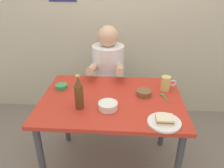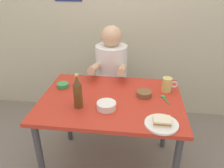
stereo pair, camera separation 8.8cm
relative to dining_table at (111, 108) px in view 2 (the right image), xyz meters
name	(u,v)px [view 2 (the right image)]	position (x,y,z in m)	size (l,w,h in m)	color
ground_plane	(111,167)	(0.00, 0.00, -0.65)	(6.00, 6.00, 0.00)	slate
wall_back	(123,5)	(0.00, 1.05, 0.65)	(4.40, 0.09, 2.60)	#BCB299
dining_table	(111,108)	(0.00, 0.00, 0.00)	(1.10, 0.80, 0.74)	#B72D1E
stool	(111,100)	(-0.08, 0.63, -0.30)	(0.34, 0.34, 0.45)	#4C4C51
person_seated	(111,65)	(-0.08, 0.62, 0.12)	(0.33, 0.56, 0.72)	white
plate_orange	(161,124)	(0.36, -0.30, 0.10)	(0.22, 0.22, 0.01)	silver
sandwich	(162,121)	(0.36, -0.30, 0.13)	(0.11, 0.09, 0.04)	beige
beer_mug	(167,85)	(0.44, 0.17, 0.15)	(0.13, 0.08, 0.12)	#D1BC66
beer_bottle	(78,93)	(-0.22, -0.15, 0.21)	(0.06, 0.06, 0.26)	#593819
condiment_bowl_brown	(144,94)	(0.25, 0.07, 0.12)	(0.12, 0.12, 0.04)	brown
dip_bowl_green	(63,85)	(-0.44, 0.14, 0.11)	(0.10, 0.10, 0.03)	#388C4C
rice_bowl_white	(106,105)	(-0.02, -0.15, 0.12)	(0.14, 0.14, 0.05)	silver
spoon	(164,98)	(0.41, 0.05, 0.10)	(0.06, 0.12, 0.01)	#26A559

